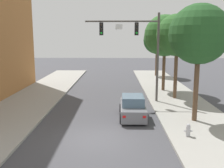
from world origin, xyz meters
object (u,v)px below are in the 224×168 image
fire_hydrant (188,130)px  street_tree_third (165,36)px  street_tree_farthest (157,40)px  street_tree_nearest (199,35)px  traffic_signal_mast (138,41)px  street_tree_second (177,35)px  car_lead_grey (133,108)px

fire_hydrant → street_tree_third: bearing=85.9°
street_tree_farthest → street_tree_nearest: bearing=-91.7°
traffic_signal_mast → street_tree_second: size_ratio=0.99×
traffic_signal_mast → car_lead_grey: 6.34m
traffic_signal_mast → street_tree_farthest: (4.07, 15.65, -0.08)m
street_tree_second → street_tree_farthest: (0.48, 14.43, -0.56)m
street_tree_nearest → street_tree_second: street_tree_nearest is taller
fire_hydrant → street_tree_second: (1.35, 9.45, 5.30)m
car_lead_grey → street_tree_third: (3.80, 9.16, 5.09)m
traffic_signal_mast → street_tree_nearest: size_ratio=0.99×
street_tree_third → fire_hydrant: bearing=-94.1°
fire_hydrant → street_tree_nearest: 6.13m
traffic_signal_mast → street_tree_third: 5.82m
car_lead_grey → street_tree_second: (4.22, 5.52, 5.08)m
street_tree_nearest → street_tree_farthest: bearing=88.3°
street_tree_third → street_tree_farthest: 10.85m
car_lead_grey → street_tree_nearest: 6.58m
street_tree_nearest → traffic_signal_mast: bearing=122.6°
car_lead_grey → street_tree_second: street_tree_second is taller
traffic_signal_mast → fire_hydrant: 9.80m
traffic_signal_mast → car_lead_grey: bearing=-98.3°
fire_hydrant → street_tree_second: bearing=81.9°
traffic_signal_mast → street_tree_farthest: 16.17m
traffic_signal_mast → street_tree_third: (3.18, 4.85, 0.49)m
street_tree_nearest → street_tree_third: (-0.26, 10.22, 0.02)m
street_tree_nearest → street_tree_farthest: 21.03m
street_tree_nearest → fire_hydrant: bearing=-112.7°
street_tree_second → street_tree_third: street_tree_third is taller
street_tree_nearest → street_tree_farthest: street_tree_nearest is taller
car_lead_grey → street_tree_third: 11.15m
fire_hydrant → street_tree_nearest: (1.20, 2.87, 5.28)m
traffic_signal_mast → street_tree_third: street_tree_third is taller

